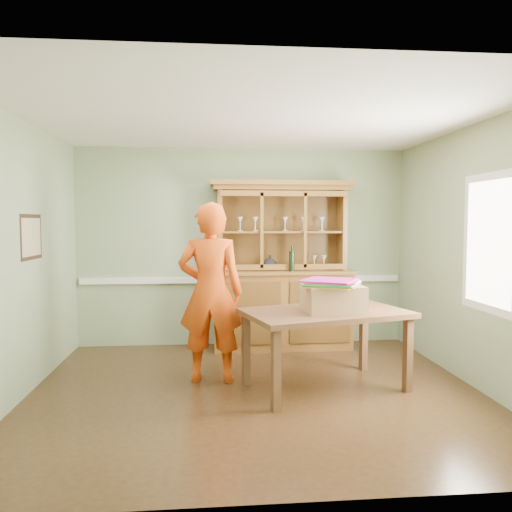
{
  "coord_description": "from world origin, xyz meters",
  "views": [
    {
      "loc": [
        -0.45,
        -4.88,
        1.71
      ],
      "look_at": [
        0.04,
        0.4,
        1.34
      ],
      "focal_mm": 35.0,
      "sensor_mm": 36.0,
      "label": 1
    }
  ],
  "objects": [
    {
      "name": "wall_right",
      "position": [
        2.25,
        0.0,
        1.35
      ],
      "size": [
        0.0,
        4.0,
        4.0
      ],
      "primitive_type": "plane",
      "rotation": [
        1.57,
        0.0,
        -1.57
      ],
      "color": "gray",
      "rests_on": "floor"
    },
    {
      "name": "wall_left",
      "position": [
        -2.25,
        0.0,
        1.35
      ],
      "size": [
        0.0,
        4.0,
        4.0
      ],
      "primitive_type": "plane",
      "rotation": [
        1.57,
        0.0,
        1.57
      ],
      "color": "gray",
      "rests_on": "floor"
    },
    {
      "name": "wall_back",
      "position": [
        0.0,
        2.0,
        1.35
      ],
      "size": [
        4.5,
        0.0,
        4.5
      ],
      "primitive_type": "plane",
      "rotation": [
        1.57,
        0.0,
        0.0
      ],
      "color": "gray",
      "rests_on": "floor"
    },
    {
      "name": "ceiling",
      "position": [
        0.0,
        0.0,
        2.7
      ],
      "size": [
        4.5,
        4.5,
        0.0
      ],
      "primitive_type": "plane",
      "rotation": [
        3.14,
        0.0,
        0.0
      ],
      "color": "white",
      "rests_on": "wall_back"
    },
    {
      "name": "kite_stack",
      "position": [
        0.75,
        -0.07,
        1.1
      ],
      "size": [
        0.64,
        0.64,
        0.06
      ],
      "rotation": [
        0.0,
        0.0,
        1.11
      ],
      "color": "#B09A33",
      "rests_on": "cardboard_box"
    },
    {
      "name": "dining_table",
      "position": [
        0.72,
        0.04,
        0.71
      ],
      "size": [
        1.81,
        1.36,
        0.8
      ],
      "rotation": [
        0.0,
        0.0,
        0.27
      ],
      "color": "brown",
      "rests_on": "floor"
    },
    {
      "name": "chair_rail",
      "position": [
        0.0,
        1.98,
        0.9
      ],
      "size": [
        4.41,
        0.05,
        0.08
      ],
      "primitive_type": "cube",
      "color": "white",
      "rests_on": "wall_back"
    },
    {
      "name": "framed_map",
      "position": [
        -2.23,
        0.3,
        1.55
      ],
      "size": [
        0.03,
        0.6,
        0.46
      ],
      "color": "#301E13",
      "rests_on": "wall_left"
    },
    {
      "name": "wall_front",
      "position": [
        0.0,
        -2.0,
        1.35
      ],
      "size": [
        4.5,
        0.0,
        4.5
      ],
      "primitive_type": "plane",
      "rotation": [
        -1.57,
        0.0,
        0.0
      ],
      "color": "gray",
      "rests_on": "floor"
    },
    {
      "name": "cardboard_box",
      "position": [
        0.77,
        -0.02,
        0.94
      ],
      "size": [
        0.6,
        0.5,
        0.26
      ],
      "primitive_type": "cube",
      "rotation": [
        0.0,
        0.0,
        0.08
      ],
      "color": "#A67C55",
      "rests_on": "dining_table"
    },
    {
      "name": "window_panel",
      "position": [
        2.23,
        -0.3,
        1.5
      ],
      "size": [
        0.03,
        0.96,
        1.36
      ],
      "color": "white",
      "rests_on": "wall_right"
    },
    {
      "name": "floor",
      "position": [
        0.0,
        0.0,
        0.0
      ],
      "size": [
        4.5,
        4.5,
        0.0
      ],
      "primitive_type": "plane",
      "color": "#452D16",
      "rests_on": "ground"
    },
    {
      "name": "china_hutch",
      "position": [
        0.51,
        1.75,
        0.79
      ],
      "size": [
        1.91,
        0.63,
        2.24
      ],
      "color": "#916027",
      "rests_on": "floor"
    },
    {
      "name": "person",
      "position": [
        -0.45,
        0.39,
        0.95
      ],
      "size": [
        0.75,
        0.54,
        1.91
      ],
      "primitive_type": "imported",
      "rotation": [
        0.0,
        0.0,
        3.02
      ],
      "color": "#EA4C0E",
      "rests_on": "floor"
    }
  ]
}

